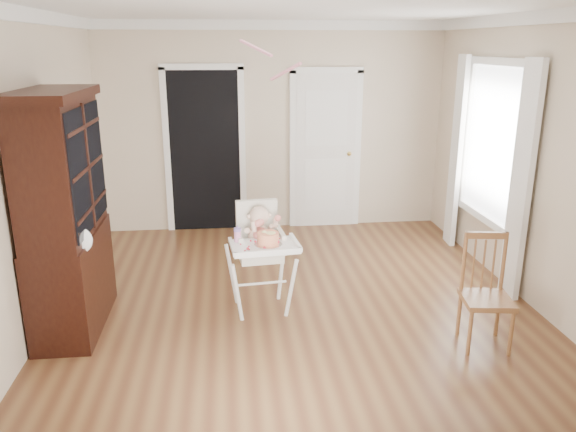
{
  "coord_description": "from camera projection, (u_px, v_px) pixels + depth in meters",
  "views": [
    {
      "loc": [
        -0.6,
        -4.87,
        2.41
      ],
      "look_at": [
        -0.09,
        -0.13,
        0.95
      ],
      "focal_mm": 35.0,
      "sensor_mm": 36.0,
      "label": 1
    }
  ],
  "objects": [
    {
      "name": "wall_right",
      "position": [
        535.0,
        163.0,
        5.23
      ],
      "size": [
        0.0,
        5.0,
        5.0
      ],
      "primitive_type": "plane",
      "rotation": [
        1.57,
        0.0,
        -1.57
      ],
      "color": "beige",
      "rests_on": "floor"
    },
    {
      "name": "floor",
      "position": [
        296.0,
        306.0,
        5.4
      ],
      "size": [
        5.0,
        5.0,
        0.0
      ],
      "primitive_type": "plane",
      "color": "#55311D",
      "rests_on": "ground"
    },
    {
      "name": "streamer",
      "position": [
        256.0,
        48.0,
        5.05
      ],
      "size": [
        0.28,
        0.43,
        0.15
      ],
      "primitive_type": null,
      "rotation": [
        0.26,
        0.0,
        0.55
      ],
      "color": "pink",
      "rests_on": "ceiling"
    },
    {
      "name": "china_cabinet",
      "position": [
        65.0,
        214.0,
        4.74
      ],
      "size": [
        0.55,
        1.22,
        2.07
      ],
      "color": "black",
      "rests_on": "floor"
    },
    {
      "name": "ceiling",
      "position": [
        297.0,
        7.0,
        4.61
      ],
      "size": [
        5.0,
        5.0,
        0.0
      ],
      "primitive_type": "plane",
      "rotation": [
        3.14,
        0.0,
        0.0
      ],
      "color": "white",
      "rests_on": "wall_back"
    },
    {
      "name": "sippy_cup",
      "position": [
        238.0,
        234.0,
        4.96
      ],
      "size": [
        0.07,
        0.07,
        0.16
      ],
      "rotation": [
        0.0,
        0.0,
        0.1
      ],
      "color": "pink",
      "rests_on": "high_chair"
    },
    {
      "name": "crown_molding",
      "position": [
        297.0,
        15.0,
        4.62
      ],
      "size": [
        4.5,
        5.0,
        0.12
      ],
      "primitive_type": null,
      "color": "white",
      "rests_on": "ceiling"
    },
    {
      "name": "wall_back",
      "position": [
        273.0,
        128.0,
        7.38
      ],
      "size": [
        4.5,
        0.0,
        4.5
      ],
      "primitive_type": "plane",
      "rotation": [
        1.57,
        0.0,
        0.0
      ],
      "color": "beige",
      "rests_on": "floor"
    },
    {
      "name": "cake",
      "position": [
        268.0,
        239.0,
        4.88
      ],
      "size": [
        0.25,
        0.25,
        0.11
      ],
      "color": "silver",
      "rests_on": "high_chair"
    },
    {
      "name": "window_right",
      "position": [
        489.0,
        154.0,
        6.01
      ],
      "size": [
        0.13,
        1.84,
        2.3
      ],
      "color": "white",
      "rests_on": "wall_right"
    },
    {
      "name": "dining_chair",
      "position": [
        486.0,
        295.0,
        4.6
      ],
      "size": [
        0.43,
        0.43,
        0.94
      ],
      "rotation": [
        0.0,
        0.0,
        -0.14
      ],
      "color": "brown",
      "rests_on": "floor"
    },
    {
      "name": "baby",
      "position": [
        260.0,
        230.0,
        5.12
      ],
      "size": [
        0.31,
        0.23,
        0.43
      ],
      "rotation": [
        0.0,
        0.0,
        0.1
      ],
      "color": "beige",
      "rests_on": "high_chair"
    },
    {
      "name": "high_chair",
      "position": [
        260.0,
        245.0,
        5.14
      ],
      "size": [
        0.66,
        0.8,
        1.05
      ],
      "rotation": [
        0.0,
        0.0,
        0.1
      ],
      "color": "white",
      "rests_on": "floor"
    },
    {
      "name": "wall_left",
      "position": [
        34.0,
        174.0,
        4.77
      ],
      "size": [
        0.0,
        5.0,
        5.0
      ],
      "primitive_type": "plane",
      "rotation": [
        1.57,
        0.0,
        1.57
      ],
      "color": "beige",
      "rests_on": "floor"
    },
    {
      "name": "doorway",
      "position": [
        205.0,
        148.0,
        7.34
      ],
      "size": [
        1.06,
        0.05,
        2.22
      ],
      "color": "black",
      "rests_on": "wall_back"
    },
    {
      "name": "closet_door",
      "position": [
        325.0,
        152.0,
        7.52
      ],
      "size": [
        0.96,
        0.09,
        2.13
      ],
      "color": "white",
      "rests_on": "wall_back"
    }
  ]
}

